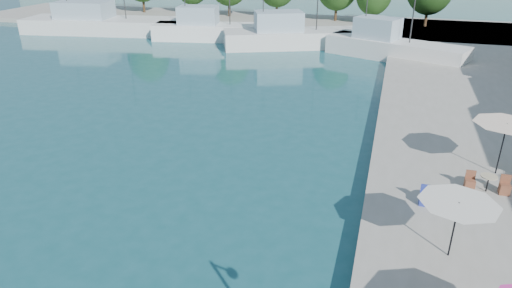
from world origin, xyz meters
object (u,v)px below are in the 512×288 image
(trawler_03, at_px, (297,37))
(umbrella_white, at_px, (458,209))
(trawler_02, at_px, (214,31))
(umbrella_cream, at_px, (506,129))
(trawler_01, at_px, (106,24))
(trawler_04, at_px, (391,48))

(trawler_03, relative_size, umbrella_white, 6.35)
(trawler_02, bearing_deg, umbrella_cream, -58.92)
(trawler_03, distance_m, umbrella_white, 37.03)
(trawler_01, bearing_deg, umbrella_white, -52.97)
(trawler_04, xyz_separation_m, umbrella_white, (2.84, -32.05, 1.41))
(trawler_01, relative_size, umbrella_white, 8.23)
(trawler_02, bearing_deg, trawler_01, 168.52)
(trawler_02, xyz_separation_m, trawler_03, (10.02, -1.00, -0.00))
(trawler_02, distance_m, umbrella_white, 42.41)
(trawler_01, relative_size, trawler_02, 1.44)
(trawler_04, height_order, umbrella_cream, trawler_04)
(umbrella_cream, bearing_deg, trawler_02, 131.80)
(trawler_03, xyz_separation_m, umbrella_cream, (15.46, -27.50, 1.79))
(umbrella_white, bearing_deg, umbrella_cream, 69.90)
(trawler_04, relative_size, umbrella_cream, 4.70)
(trawler_01, bearing_deg, trawler_04, -15.51)
(trawler_02, relative_size, umbrella_cream, 5.16)
(trawler_03, bearing_deg, trawler_02, 151.30)
(trawler_02, bearing_deg, trawler_04, -21.07)
(trawler_01, height_order, umbrella_white, trawler_01)
(trawler_01, bearing_deg, trawler_02, -9.93)
(umbrella_white, bearing_deg, trawler_02, 122.61)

